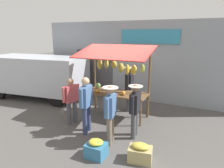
{
  "coord_description": "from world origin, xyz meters",
  "views": [
    {
      "loc": [
        -2.77,
        6.12,
        2.86
      ],
      "look_at": [
        0.0,
        0.3,
        1.25
      ],
      "focal_mm": 32.24,
      "sensor_mm": 36.0,
      "label": 1
    }
  ],
  "objects_px": {
    "produce_crate_near": "(96,149)",
    "shopper_in_striped_shirt": "(86,101)",
    "market_stall": "(116,73)",
    "shopper_with_shopping_bag": "(135,107)",
    "parked_van": "(34,73)",
    "vendor_with_sunhat": "(130,85)",
    "shopper_with_ponytail": "(71,98)",
    "shopper_in_grey_tee": "(110,110)",
    "produce_crate_side": "(140,153)"
  },
  "relations": [
    {
      "from": "produce_crate_near",
      "to": "market_stall",
      "type": "bearing_deg",
      "value": -75.84
    },
    {
      "from": "shopper_in_striped_shirt",
      "to": "market_stall",
      "type": "bearing_deg",
      "value": -18.18
    },
    {
      "from": "market_stall",
      "to": "shopper_with_shopping_bag",
      "type": "xyz_separation_m",
      "value": [
        -1.13,
        1.19,
        -0.66
      ]
    },
    {
      "from": "produce_crate_near",
      "to": "shopper_in_striped_shirt",
      "type": "bearing_deg",
      "value": -48.06
    },
    {
      "from": "shopper_with_ponytail",
      "to": "parked_van",
      "type": "xyz_separation_m",
      "value": [
        3.26,
        -1.64,
        0.27
      ]
    },
    {
      "from": "vendor_with_sunhat",
      "to": "shopper_with_shopping_bag",
      "type": "xyz_separation_m",
      "value": [
        -0.86,
        1.87,
        -0.12
      ]
    },
    {
      "from": "market_stall",
      "to": "parked_van",
      "type": "distance_m",
      "value": 4.32
    },
    {
      "from": "shopper_in_grey_tee",
      "to": "shopper_in_striped_shirt",
      "type": "xyz_separation_m",
      "value": [
        0.9,
        -0.24,
        0.04
      ]
    },
    {
      "from": "shopper_with_shopping_bag",
      "to": "shopper_in_striped_shirt",
      "type": "bearing_deg",
      "value": 100.05
    },
    {
      "from": "vendor_with_sunhat",
      "to": "shopper_with_shopping_bag",
      "type": "bearing_deg",
      "value": 19.25
    },
    {
      "from": "produce_crate_near",
      "to": "shopper_with_shopping_bag",
      "type": "bearing_deg",
      "value": -110.88
    },
    {
      "from": "market_stall",
      "to": "shopper_with_ponytail",
      "type": "height_order",
      "value": "market_stall"
    },
    {
      "from": "vendor_with_sunhat",
      "to": "produce_crate_near",
      "type": "height_order",
      "value": "vendor_with_sunhat"
    },
    {
      "from": "market_stall",
      "to": "vendor_with_sunhat",
      "type": "height_order",
      "value": "market_stall"
    },
    {
      "from": "shopper_in_grey_tee",
      "to": "shopper_with_shopping_bag",
      "type": "relative_size",
      "value": 1.03
    },
    {
      "from": "shopper_in_grey_tee",
      "to": "produce_crate_near",
      "type": "distance_m",
      "value": 1.02
    },
    {
      "from": "market_stall",
      "to": "vendor_with_sunhat",
      "type": "bearing_deg",
      "value": -111.6
    },
    {
      "from": "parked_van",
      "to": "market_stall",
      "type": "bearing_deg",
      "value": 167.05
    },
    {
      "from": "vendor_with_sunhat",
      "to": "parked_van",
      "type": "bearing_deg",
      "value": -92.49
    },
    {
      "from": "produce_crate_near",
      "to": "parked_van",
      "type": "bearing_deg",
      "value": -30.97
    },
    {
      "from": "produce_crate_near",
      "to": "vendor_with_sunhat",
      "type": "bearing_deg",
      "value": -83.53
    },
    {
      "from": "shopper_in_grey_tee",
      "to": "produce_crate_side",
      "type": "distance_m",
      "value": 1.28
    },
    {
      "from": "vendor_with_sunhat",
      "to": "shopper_with_shopping_bag",
      "type": "height_order",
      "value": "vendor_with_sunhat"
    },
    {
      "from": "shopper_in_grey_tee",
      "to": "shopper_with_ponytail",
      "type": "relative_size",
      "value": 1.05
    },
    {
      "from": "shopper_in_grey_tee",
      "to": "shopper_with_shopping_bag",
      "type": "height_order",
      "value": "shopper_in_grey_tee"
    },
    {
      "from": "shopper_with_ponytail",
      "to": "parked_van",
      "type": "relative_size",
      "value": 0.33
    },
    {
      "from": "produce_crate_side",
      "to": "shopper_with_ponytail",
      "type": "bearing_deg",
      "value": -20.75
    },
    {
      "from": "shopper_in_striped_shirt",
      "to": "parked_van",
      "type": "height_order",
      "value": "parked_van"
    },
    {
      "from": "shopper_in_striped_shirt",
      "to": "produce_crate_side",
      "type": "xyz_separation_m",
      "value": [
        -1.86,
        0.66,
        -0.77
      ]
    },
    {
      "from": "market_stall",
      "to": "shopper_with_shopping_bag",
      "type": "height_order",
      "value": "market_stall"
    },
    {
      "from": "market_stall",
      "to": "parked_van",
      "type": "height_order",
      "value": "market_stall"
    },
    {
      "from": "shopper_in_grey_tee",
      "to": "produce_crate_near",
      "type": "bearing_deg",
      "value": 165.95
    },
    {
      "from": "vendor_with_sunhat",
      "to": "shopper_in_grey_tee",
      "type": "bearing_deg",
      "value": 3.52
    },
    {
      "from": "vendor_with_sunhat",
      "to": "shopper_in_grey_tee",
      "type": "relative_size",
      "value": 1.07
    },
    {
      "from": "shopper_in_grey_tee",
      "to": "shopper_with_ponytail",
      "type": "bearing_deg",
      "value": 59.38
    },
    {
      "from": "parked_van",
      "to": "vendor_with_sunhat",
      "type": "bearing_deg",
      "value": 175.98
    },
    {
      "from": "vendor_with_sunhat",
      "to": "shopper_in_grey_tee",
      "type": "xyz_separation_m",
      "value": [
        -0.39,
        2.46,
        -0.08
      ]
    },
    {
      "from": "shopper_with_ponytail",
      "to": "produce_crate_near",
      "type": "distance_m",
      "value": 2.2
    },
    {
      "from": "shopper_with_ponytail",
      "to": "produce_crate_side",
      "type": "distance_m",
      "value": 2.9
    },
    {
      "from": "shopper_with_ponytail",
      "to": "parked_van",
      "type": "distance_m",
      "value": 3.66
    },
    {
      "from": "market_stall",
      "to": "shopper_in_grey_tee",
      "type": "distance_m",
      "value": 2.0
    },
    {
      "from": "vendor_with_sunhat",
      "to": "shopper_with_ponytail",
      "type": "height_order",
      "value": "vendor_with_sunhat"
    },
    {
      "from": "shopper_with_ponytail",
      "to": "shopper_in_striped_shirt",
      "type": "height_order",
      "value": "shopper_in_striped_shirt"
    },
    {
      "from": "produce_crate_side",
      "to": "vendor_with_sunhat",
      "type": "bearing_deg",
      "value": -64.76
    },
    {
      "from": "market_stall",
      "to": "shopper_in_striped_shirt",
      "type": "relative_size",
      "value": 1.49
    },
    {
      "from": "shopper_with_shopping_bag",
      "to": "produce_crate_near",
      "type": "relative_size",
      "value": 3.27
    },
    {
      "from": "shopper_in_striped_shirt",
      "to": "shopper_in_grey_tee",
      "type": "bearing_deg",
      "value": -114.72
    },
    {
      "from": "market_stall",
      "to": "shopper_with_shopping_bag",
      "type": "bearing_deg",
      "value": 133.66
    },
    {
      "from": "vendor_with_sunhat",
      "to": "produce_crate_side",
      "type": "distance_m",
      "value": 3.29
    },
    {
      "from": "shopper_with_ponytail",
      "to": "shopper_in_striped_shirt",
      "type": "relative_size",
      "value": 0.9
    }
  ]
}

